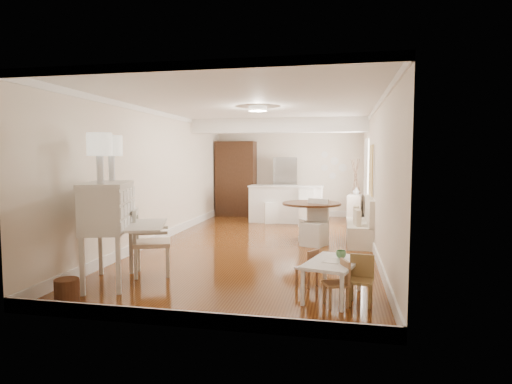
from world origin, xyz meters
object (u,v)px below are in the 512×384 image
(kids_table, at_px, (333,279))
(bar_stool_left, at_px, (270,206))
(dining_table, at_px, (311,222))
(fridge, at_px, (297,188))
(slip_chair_near, at_px, (314,222))
(secretary_bureau, at_px, (108,233))
(bar_stool_right, at_px, (306,208))
(breakfast_counter, at_px, (286,204))
(wicker_basket, at_px, (67,291))
(kids_chair_b, at_px, (307,267))
(sideboard, at_px, (355,209))
(gustavian_armchair, at_px, (152,242))
(kids_chair_c, at_px, (361,280))
(slip_chair_far, at_px, (311,220))
(pantry_cabinet, at_px, (236,179))
(kids_chair_a, at_px, (336,283))

(kids_table, height_order, bar_stool_left, bar_stool_left)
(dining_table, distance_m, fridge, 3.81)
(kids_table, xyz_separation_m, slip_chair_near, (-0.44, 3.27, 0.24))
(secretary_bureau, height_order, bar_stool_right, secretary_bureau)
(kids_table, distance_m, breakfast_counter, 6.47)
(wicker_basket, relative_size, kids_chair_b, 0.55)
(secretary_bureau, bearing_deg, sideboard, 42.48)
(gustavian_armchair, bearing_deg, bar_stool_left, -31.83)
(secretary_bureau, xyz_separation_m, bar_stool_right, (2.35, 5.77, -0.25))
(kids_chair_c, height_order, breakfast_counter, breakfast_counter)
(kids_table, relative_size, slip_chair_far, 1.14)
(dining_table, distance_m, slip_chair_far, 0.40)
(wicker_basket, bearing_deg, gustavian_armchair, 70.58)
(fridge, bearing_deg, breakfast_counter, -100.78)
(slip_chair_far, bearing_deg, breakfast_counter, -102.25)
(bar_stool_left, bearing_deg, sideboard, -11.28)
(bar_stool_left, distance_m, sideboard, 2.37)
(secretary_bureau, bearing_deg, kids_table, -18.72)
(kids_table, distance_m, slip_chair_near, 3.31)
(kids_chair_c, bearing_deg, bar_stool_right, 109.56)
(gustavian_armchair, xyz_separation_m, kids_chair_b, (2.40, -0.15, -0.24))
(kids_chair_b, height_order, bar_stool_right, bar_stool_right)
(sideboard, bearing_deg, slip_chair_far, -104.16)
(fridge, bearing_deg, slip_chair_far, -78.64)
(breakfast_counter, xyz_separation_m, sideboard, (1.90, 0.29, -0.12))
(secretary_bureau, xyz_separation_m, breakfast_counter, (1.76, 6.30, -0.22))
(gustavian_armchair, bearing_deg, slip_chair_far, -54.91)
(secretary_bureau, distance_m, bar_stool_right, 6.24)
(slip_chair_far, bearing_deg, pantry_cabinet, -85.70)
(kids_chair_b, height_order, breakfast_counter, breakfast_counter)
(bar_stool_right, bearing_deg, pantry_cabinet, 140.42)
(kids_chair_a, height_order, slip_chair_near, slip_chair_near)
(dining_table, bearing_deg, kids_chair_c, -77.24)
(kids_table, bearing_deg, slip_chair_far, 97.73)
(kids_chair_c, bearing_deg, slip_chair_far, 110.49)
(slip_chair_near, relative_size, bar_stool_right, 0.99)
(kids_chair_a, distance_m, bar_stool_right, 6.15)
(kids_chair_a, bearing_deg, bar_stool_right, 166.67)
(fridge, bearing_deg, bar_stool_right, -75.80)
(gustavian_armchair, distance_m, sideboard, 6.84)
(bar_stool_left, relative_size, sideboard, 1.12)
(wicker_basket, distance_m, kids_chair_c, 3.67)
(slip_chair_near, height_order, fridge, fridge)
(pantry_cabinet, bearing_deg, sideboard, -12.34)
(gustavian_armchair, relative_size, dining_table, 0.83)
(slip_chair_near, relative_size, slip_chair_far, 1.13)
(secretary_bureau, relative_size, gustavian_armchair, 1.43)
(fridge, relative_size, sideboard, 2.20)
(kids_chair_c, relative_size, dining_table, 0.49)
(breakfast_counter, relative_size, bar_stool_right, 2.11)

